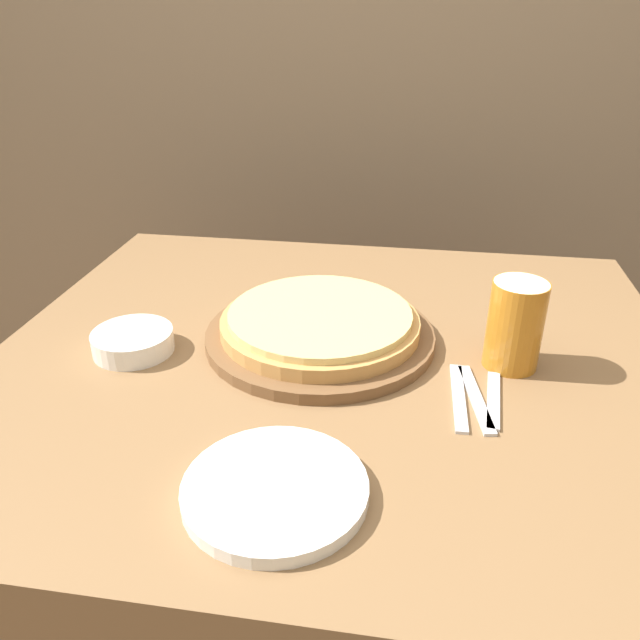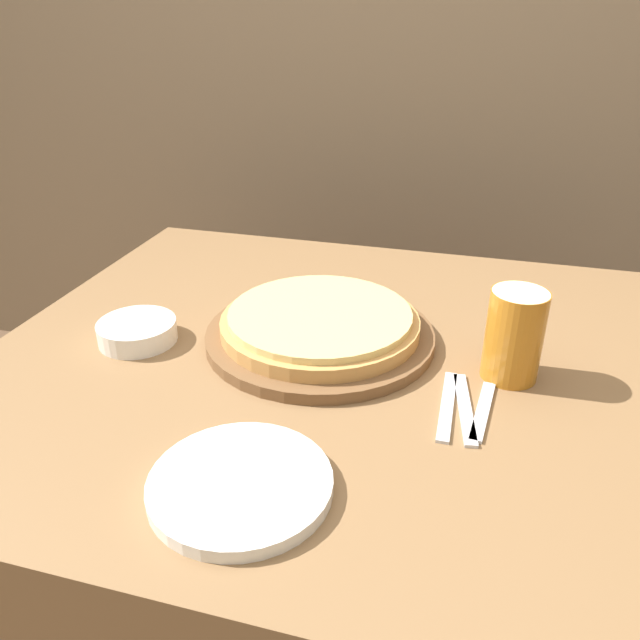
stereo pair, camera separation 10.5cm
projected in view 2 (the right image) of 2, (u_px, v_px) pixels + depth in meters
dining_table at (331, 521)px, 1.21m from camera, size 1.14×1.02×0.75m
pizza_on_board at (320, 328)px, 1.06m from camera, size 0.39×0.39×0.06m
beer_glass at (515, 332)px, 0.94m from camera, size 0.09×0.09×0.14m
dinner_plate at (241, 484)px, 0.74m from camera, size 0.22×0.22×0.02m
side_bowl at (137, 331)px, 1.06m from camera, size 0.13×0.13×0.04m
fork at (447, 405)px, 0.90m from camera, size 0.02×0.17×0.00m
dinner_knife at (465, 408)px, 0.89m from camera, size 0.05×0.17×0.00m
spoon at (483, 411)px, 0.88m from camera, size 0.03×0.15×0.00m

